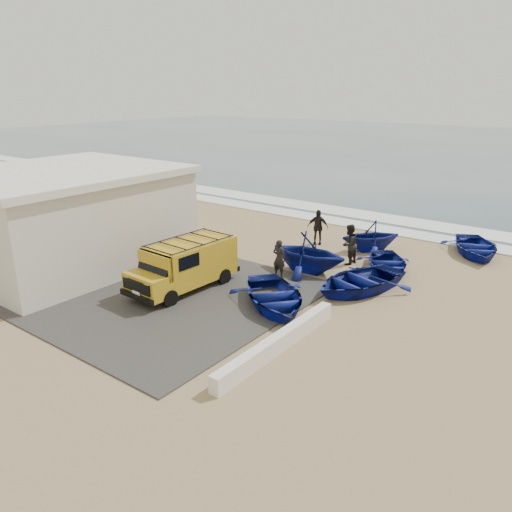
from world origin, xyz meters
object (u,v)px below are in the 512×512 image
Objects in this scene: boat_far_right at (475,247)px; fisherman_front at (279,259)px; boat_mid_right at (387,264)px; building at (64,216)px; parapet at (278,343)px; van at (185,264)px; boat_mid_left at (308,252)px; fisherman_middle at (349,244)px; fisherman_back at (318,227)px; boat_near_right at (359,281)px; boat_near_left at (274,297)px; boat_far_left at (371,236)px.

boat_far_right is 10.06m from fisherman_front.
fisherman_front is (-3.40, -3.42, 0.47)m from boat_mid_right.
parapet is at bearing -4.58° from building.
van is at bearing 52.99° from fisherman_front.
fisherman_front is at bearing 149.57° from boat_mid_left.
fisherman_middle is (3.83, 6.61, -0.13)m from van.
fisherman_back is at bearing 85.03° from van.
fisherman_middle is at bearing -62.02° from fisherman_back.
boat_mid_left is 4.22m from fisherman_back.
fisherman_front is at bearing 124.29° from parapet.
van is 8.52m from fisherman_back.
boat_mid_left is 1.83× the size of fisherman_middle.
boat_near_right is 7.92m from boat_far_right.
fisherman_middle is at bearing 103.09° from parapet.
boat_mid_right is 2.08× the size of fisherman_front.
building is at bearing 116.31° from boat_mid_left.
boat_mid_left is 3.53m from boat_mid_right.
boat_near_left reaches higher than boat_mid_right.
fisherman_front is at bearing -64.29° from boat_far_left.
building is at bearing -140.80° from boat_near_right.
boat_near_right is 2.56× the size of fisherman_front.
parapet is at bearing -38.44° from boat_far_left.
parapet is at bearing 18.21° from fisherman_middle.
boat_near_right is (5.64, 3.94, -0.63)m from van.
fisherman_front is 5.24m from fisherman_back.
building is 2.73× the size of boat_mid_right.
boat_near_right reaches higher than boat_near_left.
fisherman_front is 3.66m from fisherman_middle.
fisherman_front reaches higher than boat_near_right.
fisherman_front reaches higher than boat_mid_right.
boat_mid_right is at bearing 52.69° from van.
parapet is 11.40m from fisherman_back.
building reaches higher than boat_near_left.
boat_far_left is (-0.05, 8.37, 0.35)m from boat_near_left.
building is at bearing 175.42° from parapet.
boat_mid_right is (2.76, 2.13, -0.55)m from boat_mid_left.
building reaches higher than boat_far_left.
boat_far_right reaches higher than boat_mid_right.
van is 14.08m from boat_far_right.
boat_far_right reaches higher than parapet.
fisherman_back is (-1.11, 5.12, 0.08)m from fisherman_front.
boat_near_left is at bearing 8.43° from building.
van reaches higher than boat_near_right.
van reaches higher than fisherman_back.
boat_near_left is (3.86, 0.64, -0.64)m from van.
boat_far_left is 1.78× the size of fisherman_front.
boat_mid_right is at bearing 24.12° from boat_near_left.
boat_mid_right is 1.17× the size of boat_far_left.
boat_mid_left is (-2.93, 6.53, 0.63)m from parapet.
boat_near_left is at bearing -169.91° from boat_mid_left.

